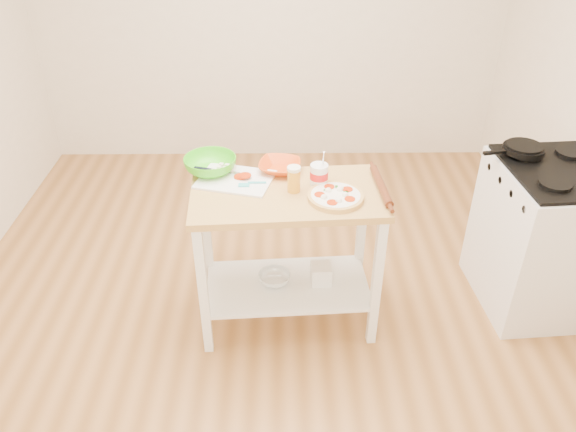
# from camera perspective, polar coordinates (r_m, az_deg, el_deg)

# --- Properties ---
(room_shell) EXTENTS (4.04, 4.54, 2.74)m
(room_shell) POSITION_cam_1_polar(r_m,az_deg,el_deg) (2.80, -2.79, 10.28)
(room_shell) COLOR #A9733E
(room_shell) RESTS_ON ground
(prep_island) EXTENTS (1.07, 0.63, 0.90)m
(prep_island) POSITION_cam_1_polar(r_m,az_deg,el_deg) (3.15, -0.05, -1.62)
(prep_island) COLOR tan
(prep_island) RESTS_ON ground
(gas_stove) EXTENTS (0.68, 0.77, 1.11)m
(gas_stove) POSITION_cam_1_polar(r_m,az_deg,el_deg) (3.73, 24.46, -1.94)
(gas_stove) COLOR silver
(gas_stove) RESTS_ON ground
(skillet) EXTENTS (0.37, 0.24, 0.03)m
(skillet) POSITION_cam_1_polar(r_m,az_deg,el_deg) (3.57, 22.73, 6.29)
(skillet) COLOR black
(skillet) RESTS_ON gas_stove
(pizza) EXTENTS (0.30, 0.30, 0.05)m
(pizza) POSITION_cam_1_polar(r_m,az_deg,el_deg) (2.95, 4.86, 2.01)
(pizza) COLOR #DDB05E
(pizza) RESTS_ON prep_island
(cutting_board) EXTENTS (0.46, 0.39, 0.04)m
(cutting_board) POSITION_cam_1_polar(r_m,az_deg,el_deg) (3.13, -5.37, 3.80)
(cutting_board) COLOR white
(cutting_board) RESTS_ON prep_island
(spatula) EXTENTS (0.15, 0.05, 0.01)m
(spatula) POSITION_cam_1_polar(r_m,az_deg,el_deg) (3.06, -3.79, 3.30)
(spatula) COLOR #39BEC5
(spatula) RESTS_ON cutting_board
(knife) EXTENTS (0.27, 0.08, 0.01)m
(knife) POSITION_cam_1_polar(r_m,az_deg,el_deg) (3.22, -7.87, 4.65)
(knife) COLOR silver
(knife) RESTS_ON cutting_board
(orange_bowl) EXTENTS (0.28, 0.28, 0.06)m
(orange_bowl) POSITION_cam_1_polar(r_m,az_deg,el_deg) (3.20, -0.85, 5.03)
(orange_bowl) COLOR #D64813
(orange_bowl) RESTS_ON prep_island
(green_bowl) EXTENTS (0.32, 0.32, 0.09)m
(green_bowl) POSITION_cam_1_polar(r_m,az_deg,el_deg) (3.21, -7.90, 5.16)
(green_bowl) COLOR #41CC19
(green_bowl) RESTS_ON prep_island
(beer_pint) EXTENTS (0.07, 0.07, 0.15)m
(beer_pint) POSITION_cam_1_polar(r_m,az_deg,el_deg) (2.98, 0.60, 3.78)
(beer_pint) COLOR orange
(beer_pint) RESTS_ON prep_island
(yogurt_tub) EXTENTS (0.10, 0.10, 0.21)m
(yogurt_tub) POSITION_cam_1_polar(r_m,az_deg,el_deg) (3.06, 3.17, 4.22)
(yogurt_tub) COLOR white
(yogurt_tub) RESTS_ON prep_island
(rolling_pin) EXTENTS (0.07, 0.40, 0.05)m
(rolling_pin) POSITION_cam_1_polar(r_m,az_deg,el_deg) (3.06, 9.44, 3.01)
(rolling_pin) COLOR #602C16
(rolling_pin) RESTS_ON prep_island
(shelf_glass_bowl) EXTENTS (0.26, 0.26, 0.06)m
(shelf_glass_bowl) POSITION_cam_1_polar(r_m,az_deg,el_deg) (3.38, -1.37, -6.33)
(shelf_glass_bowl) COLOR silver
(shelf_glass_bowl) RESTS_ON prep_island
(shelf_bin) EXTENTS (0.13, 0.13, 0.12)m
(shelf_bin) POSITION_cam_1_polar(r_m,az_deg,el_deg) (3.37, 3.38, -5.88)
(shelf_bin) COLOR white
(shelf_bin) RESTS_ON prep_island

